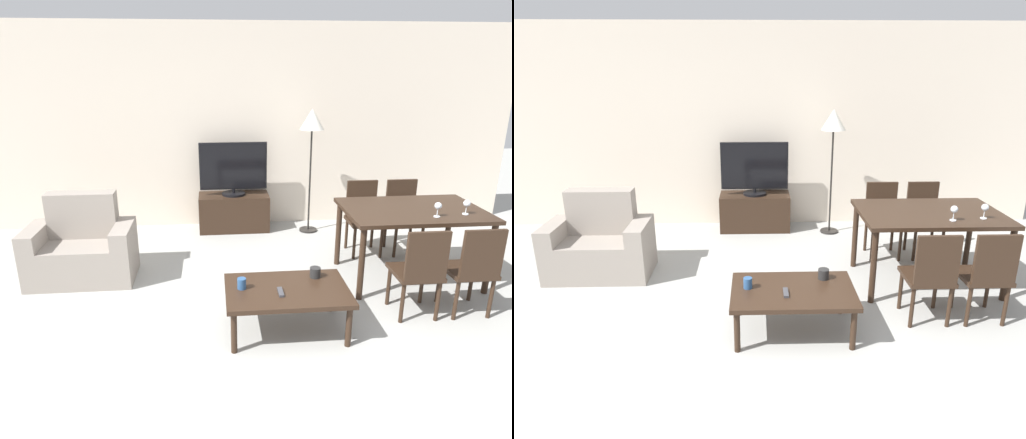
{
  "view_description": "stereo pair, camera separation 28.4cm",
  "coord_description": "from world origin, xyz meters",
  "views": [
    {
      "loc": [
        -0.24,
        -2.65,
        2.17
      ],
      "look_at": [
        0.19,
        1.78,
        0.65
      ],
      "focal_mm": 32.0,
      "sensor_mm": 36.0,
      "label": 1
    },
    {
      "loc": [
        0.05,
        -2.67,
        2.17
      ],
      "look_at": [
        0.19,
        1.78,
        0.65
      ],
      "focal_mm": 32.0,
      "sensor_mm": 36.0,
      "label": 2
    }
  ],
  "objects": [
    {
      "name": "dining_chair_near_right",
      "position": [
        2.03,
        0.83,
        0.47
      ],
      "size": [
        0.4,
        0.4,
        0.86
      ],
      "color": "black",
      "rests_on": "ground_plane"
    },
    {
      "name": "ground_plane",
      "position": [
        0.0,
        0.0,
        0.0
      ],
      "size": [
        18.0,
        18.0,
        0.0
      ],
      "primitive_type": "plane",
      "color": "#9E9E99"
    },
    {
      "name": "wine_glass_center",
      "position": [
        1.9,
        1.33,
        0.88
      ],
      "size": [
        0.07,
        0.07,
        0.15
      ],
      "color": "silver",
      "rests_on": "dining_table"
    },
    {
      "name": "wall_back",
      "position": [
        0.0,
        3.6,
        1.35
      ],
      "size": [
        7.95,
        0.06,
        2.7
      ],
      "color": "beige",
      "rests_on": "ground_plane"
    },
    {
      "name": "floor_lamp",
      "position": [
        1.04,
        3.15,
        1.41
      ],
      "size": [
        0.31,
        0.31,
        1.64
      ],
      "color": "black",
      "rests_on": "ground_plane"
    },
    {
      "name": "dining_chair_far_left",
      "position": [
        1.54,
        2.39,
        0.47
      ],
      "size": [
        0.4,
        0.4,
        0.86
      ],
      "color": "black",
      "rests_on": "ground_plane"
    },
    {
      "name": "cup_white_near",
      "position": [
        0.63,
        0.91,
        0.44
      ],
      "size": [
        0.09,
        0.09,
        0.09
      ],
      "color": "black",
      "rests_on": "coffee_table"
    },
    {
      "name": "remote_primary",
      "position": [
        0.28,
        0.65,
        0.41
      ],
      "size": [
        0.04,
        0.15,
        0.02
      ],
      "color": "#38383D",
      "rests_on": "coffee_table"
    },
    {
      "name": "tv",
      "position": [
        0.03,
        3.31,
        0.85
      ],
      "size": [
        0.9,
        0.31,
        0.71
      ],
      "color": "black",
      "rests_on": "tv_stand"
    },
    {
      "name": "armchair",
      "position": [
        -1.64,
        1.94,
        0.32
      ],
      "size": [
        1.07,
        0.62,
        0.9
      ],
      "color": "gray",
      "rests_on": "ground_plane"
    },
    {
      "name": "tv_stand",
      "position": [
        0.03,
        3.31,
        0.25
      ],
      "size": [
        0.94,
        0.44,
        0.49
      ],
      "color": "black",
      "rests_on": "ground_plane"
    },
    {
      "name": "dining_chair_near",
      "position": [
        1.54,
        0.83,
        0.47
      ],
      "size": [
        0.4,
        0.4,
        0.86
      ],
      "color": "black",
      "rests_on": "ground_plane"
    },
    {
      "name": "dining_chair_far",
      "position": [
        2.03,
        2.39,
        0.47
      ],
      "size": [
        0.4,
        0.4,
        0.86
      ],
      "color": "black",
      "rests_on": "ground_plane"
    },
    {
      "name": "cup_colored_far",
      "position": [
        -0.03,
        0.76,
        0.44
      ],
      "size": [
        0.07,
        0.07,
        0.09
      ],
      "color": "navy",
      "rests_on": "coffee_table"
    },
    {
      "name": "wine_glass_left",
      "position": [
        2.21,
        1.38,
        0.88
      ],
      "size": [
        0.07,
        0.07,
        0.15
      ],
      "color": "silver",
      "rests_on": "dining_table"
    },
    {
      "name": "coffee_table",
      "position": [
        0.35,
        0.72,
        0.35
      ],
      "size": [
        1.03,
        0.67,
        0.4
      ],
      "color": "black",
      "rests_on": "ground_plane"
    },
    {
      "name": "dining_table",
      "position": [
        1.78,
        1.61,
        0.69
      ],
      "size": [
        1.41,
        0.95,
        0.77
      ],
      "color": "black",
      "rests_on": "ground_plane"
    }
  ]
}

